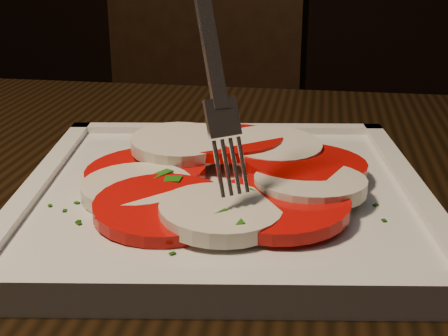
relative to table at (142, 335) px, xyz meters
name	(u,v)px	position (x,y,z in m)	size (l,w,h in m)	color
table	(142,335)	(0.00, 0.00, 0.00)	(1.20, 0.81, 0.75)	black
chair	(182,150)	(-0.15, 0.76, -0.12)	(0.51, 0.51, 0.93)	black
plate	(224,197)	(0.06, 0.03, 0.11)	(0.28, 0.28, 0.01)	silver
caprese_salad	(224,175)	(0.06, 0.03, 0.12)	(0.22, 0.22, 0.03)	#C80405
fork	(202,34)	(0.05, 0.00, 0.23)	(0.03, 0.07, 0.18)	white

